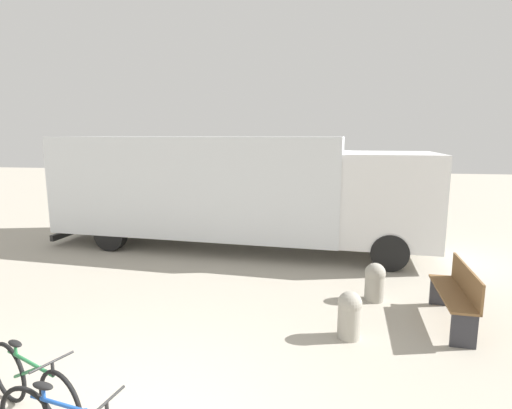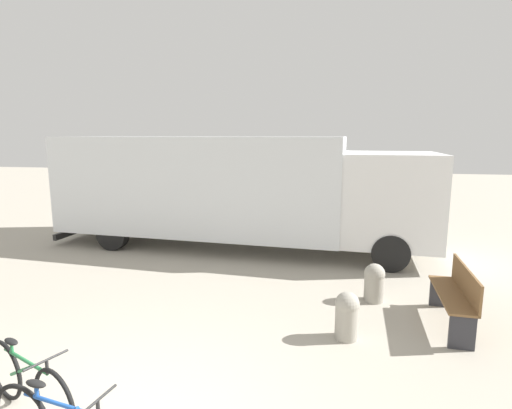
{
  "view_description": "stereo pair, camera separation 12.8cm",
  "coord_description": "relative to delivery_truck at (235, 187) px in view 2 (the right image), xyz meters",
  "views": [
    {
      "loc": [
        1.93,
        -2.93,
        2.9
      ],
      "look_at": [
        0.64,
        4.97,
        1.52
      ],
      "focal_mm": 28.0,
      "sensor_mm": 36.0,
      "label": 1
    },
    {
      "loc": [
        2.06,
        -2.91,
        2.9
      ],
      "look_at": [
        0.64,
        4.97,
        1.52
      ],
      "focal_mm": 28.0,
      "sensor_mm": 36.0,
      "label": 2
    }
  ],
  "objects": [
    {
      "name": "delivery_truck",
      "position": [
        0.0,
        0.0,
        0.0
      ],
      "size": [
        9.8,
        3.18,
        2.88
      ],
      "rotation": [
        0.0,
        0.0,
        -0.07
      ],
      "color": "silver",
      "rests_on": "ground"
    },
    {
      "name": "park_bench",
      "position": [
        4.37,
        -3.87,
        -1.07
      ],
      "size": [
        0.5,
        1.58,
        0.94
      ],
      "rotation": [
        0.0,
        0.0,
        1.51
      ],
      "color": "brown",
      "rests_on": "ground"
    },
    {
      "name": "bicycle_middle",
      "position": [
        -0.64,
        -6.8,
        -1.23
      ],
      "size": [
        1.55,
        0.72,
        0.78
      ],
      "rotation": [
        0.0,
        0.0,
        -0.41
      ],
      "color": "black",
      "rests_on": "ground"
    },
    {
      "name": "bollard_near_bench",
      "position": [
        2.71,
        -4.57,
        -1.22
      ],
      "size": [
        0.35,
        0.35,
        0.7
      ],
      "color": "#9E998C",
      "rests_on": "ground"
    },
    {
      "name": "bollard_far_bench",
      "position": [
        3.24,
        -3.12,
        -1.23
      ],
      "size": [
        0.36,
        0.36,
        0.69
      ],
      "color": "#9E998C",
      "rests_on": "ground"
    }
  ]
}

